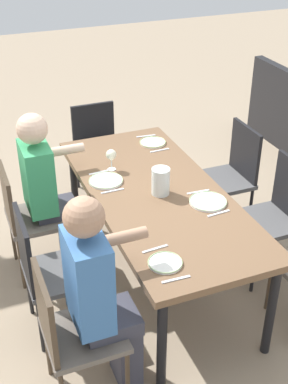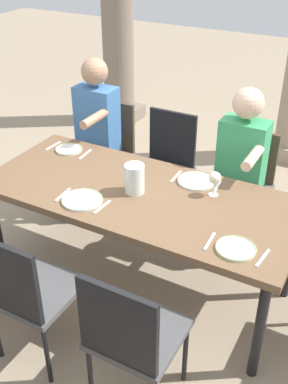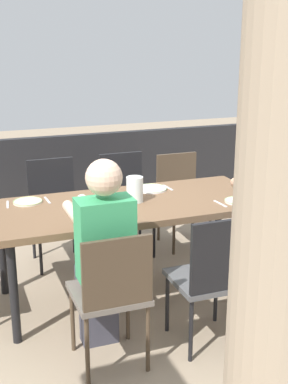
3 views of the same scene
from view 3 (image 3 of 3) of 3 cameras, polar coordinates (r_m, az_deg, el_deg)
The scene contains 25 objects.
ground_plane at distance 4.27m, azimuth -1.24°, elevation -11.07°, with size 16.00×16.00×0.00m, color gray.
dining_table at distance 3.99m, azimuth -1.31°, elevation -2.02°, with size 2.09×0.91×0.77m.
chair_west_north at distance 3.69m, azimuth 15.53°, elevation -7.32°, with size 0.44×0.44×0.92m.
chair_west_south at distance 5.11m, azimuth 4.09°, elevation -0.13°, with size 0.44×0.44×0.89m.
chair_mid_north at distance 3.40m, azimuth 7.47°, elevation -8.89°, with size 0.44×0.44×0.93m.
chair_mid_south at distance 4.90m, azimuth -2.12°, elevation -0.53°, with size 0.44×0.44×0.94m.
chair_east_north at distance 3.16m, azimuth -3.56°, elevation -10.70°, with size 0.44×0.44×0.91m.
chair_east_south at distance 4.74m, azimuth -9.82°, elevation -1.35°, with size 0.44×0.44×0.93m.
diner_woman_green at distance 3.24m, azimuth -4.59°, elevation -6.58°, with size 0.35×0.50×1.31m.
diner_man_white at distance 3.75m, azimuth 14.06°, elevation -3.43°, with size 0.35×0.50×1.35m.
patio_railing at distance 6.14m, azimuth -8.26°, elevation 2.05°, with size 4.49×0.10×0.90m, color black.
plate_0 at distance 4.04m, azimuth 10.27°, elevation -0.97°, with size 0.20×0.20×0.02m.
fork_0 at distance 4.12m, azimuth 12.06°, elevation -0.81°, with size 0.02×0.17×0.01m, color silver.
spoon_0 at distance 3.97m, azimuth 8.40°, elevation -1.28°, with size 0.02×0.17×0.01m, color silver.
plate_1 at distance 4.29m, azimuth 0.79°, elevation 0.37°, with size 0.26×0.26×0.02m.
fork_1 at distance 4.35m, azimuth 2.63°, elevation 0.49°, with size 0.02×0.17×0.01m, color silver.
spoon_1 at distance 4.24m, azimuth -1.10°, elevation 0.09°, with size 0.02×0.17×0.01m, color silver.
plate_2 at distance 3.62m, azimuth -3.89°, elevation -2.83°, with size 0.25×0.25×0.02m.
wine_glass_2 at distance 3.63m, azimuth -6.83°, elevation -0.93°, with size 0.08×0.08×0.17m.
fork_2 at distance 3.66m, azimuth -1.64°, elevation -2.65°, with size 0.02×0.17×0.01m, color silver.
spoon_2 at distance 3.58m, azimuth -6.19°, elevation -3.20°, with size 0.02×0.17×0.01m, color silver.
plate_3 at distance 4.06m, azimuth -12.66°, elevation -1.03°, with size 0.22×0.22×0.02m.
fork_3 at distance 4.08m, azimuth -10.58°, elevation -0.89°, with size 0.02×0.17×0.01m, color silver.
spoon_3 at distance 4.04m, azimuth -14.76°, elevation -1.33°, with size 0.02×0.17×0.01m, color silver.
water_pitcher at distance 3.96m, azimuth -1.03°, elevation 0.15°, with size 0.13×0.13×0.20m.
Camera 3 is at (1.24, 3.56, 2.00)m, focal length 48.53 mm.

